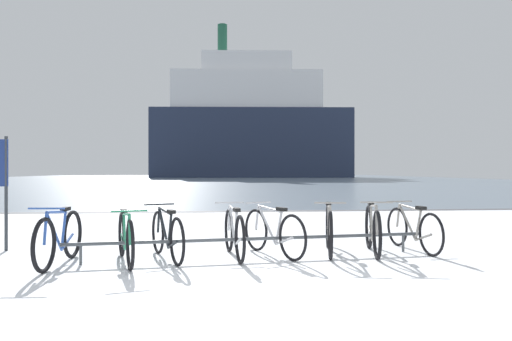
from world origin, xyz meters
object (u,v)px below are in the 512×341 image
Objects in this scene: bicycle_0 at (59,238)px; ferry_ship at (250,126)px; bicycle_6 at (373,229)px; bicycle_1 at (126,238)px; bicycle_7 at (413,229)px; bicycle_3 at (234,233)px; bicycle_2 at (167,235)px; bicycle_5 at (329,229)px; bicycle_4 at (273,232)px.

ferry_ship is (8.59, 77.88, 8.87)m from bicycle_0.
ferry_ship is (4.06, 77.42, 8.86)m from bicycle_6.
bicycle_1 is 1.01× the size of bicycle_7.
bicycle_3 is (2.39, 0.35, -0.01)m from bicycle_0.
bicycle_2 is 0.94× the size of bicycle_5.
ferry_ship is at bearing 84.72° from bicycle_2.
bicycle_6 reaches higher than bicycle_4.
bicycle_3 reaches higher than bicycle_7.
bicycle_7 reaches higher than bicycle_1.
bicycle_2 is 3.12m from bicycle_6.
bicycle_5 is at bearing 8.05° from bicycle_0.
bicycle_0 is at bearing -171.95° from bicycle_5.
bicycle_6 is (0.66, -0.09, 0.00)m from bicycle_5.
bicycle_0 is at bearing -169.04° from bicycle_2.
ferry_ship reaches higher than bicycle_1.
ferry_ship is (3.33, 77.21, 8.89)m from bicycle_7.
ferry_ship is at bearing 86.51° from bicycle_5.
bicycle_7 is at bearing 7.79° from bicycle_1.
bicycle_1 is 0.58m from bicycle_2.
bicycle_2 is 2.47m from bicycle_5.
bicycle_7 is (0.73, 0.21, -0.02)m from bicycle_6.
bicycle_1 is 1.01× the size of bicycle_3.
bicycle_2 reaches higher than bicycle_1.
bicycle_5 reaches higher than bicycle_4.
bicycle_5 is 1.40m from bicycle_7.
bicycle_6 is at bearing -7.82° from bicycle_5.
bicycle_2 is (0.54, 0.21, 0.00)m from bicycle_1.
bicycle_2 is 0.98m from bicycle_3.
bicycle_0 is 1.03× the size of bicycle_3.
bicycle_1 is 1.10× the size of bicycle_4.
ferry_ship is (5.61, 77.45, 8.88)m from bicycle_4.
bicycle_6 reaches higher than bicycle_0.
bicycle_7 is 77.79m from ferry_ship.
bicycle_7 is at bearing 4.81° from bicycle_5.
bicycle_3 is 1.49m from bicycle_5.
ferry_ship is at bearing 83.71° from bicycle_0.
bicycle_7 is at bearing -92.47° from ferry_ship.
bicycle_3 is at bearing 8.42° from bicycle_0.
bicycle_6 is 0.76m from bicycle_7.
ferry_ship reaches higher than bicycle_4.
bicycle_3 is (1.52, 0.29, 0.01)m from bicycle_1.
bicycle_6 is (2.14, 0.10, 0.02)m from bicycle_3.
bicycle_3 is at bearing -177.26° from bicycle_6.
bicycle_4 is at bearing 8.23° from bicycle_0.
bicycle_4 is 0.89× the size of bicycle_5.
bicycle_0 is 1.44m from bicycle_2.
bicycle_0 is 1.05× the size of bicycle_2.
bicycle_4 is 1.55m from bicycle_6.
bicycle_5 is at bearing 7.45° from bicycle_4.
bicycle_6 is 78.03m from ferry_ship.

